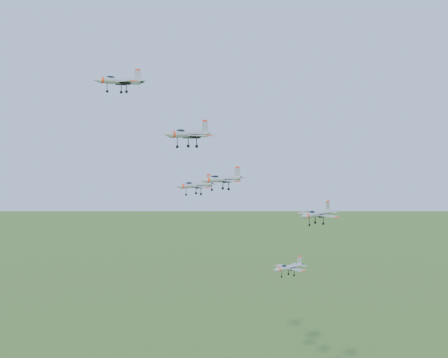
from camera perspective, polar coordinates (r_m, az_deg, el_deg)
jet_lead at (r=132.86m, az=-9.61°, el=8.87°), size 12.50×10.38×3.34m
jet_left_high at (r=128.18m, az=-3.33°, el=4.14°), size 13.63×11.57×3.70m
jet_right_high at (r=119.17m, az=-0.23°, el=0.02°), size 10.55×8.73×2.82m
jet_left_low at (r=136.66m, az=-2.70°, el=-0.55°), size 10.57×8.77×2.82m
jet_right_low at (r=131.44m, az=8.45°, el=-3.16°), size 11.16×9.45×3.02m
jet_trail at (r=151.60m, az=5.91°, el=-8.02°), size 10.60×8.84×2.83m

